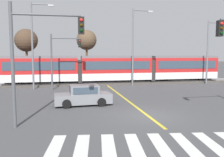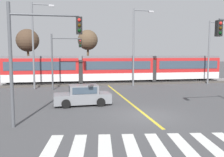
# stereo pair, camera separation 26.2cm
# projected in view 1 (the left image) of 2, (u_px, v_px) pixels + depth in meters

# --- Properties ---
(ground_plane) EXTENTS (200.00, 200.00, 0.00)m
(ground_plane) POSITION_uv_depth(u_px,v_px,m) (148.00, 116.00, 14.76)
(ground_plane) COLOR #474749
(track_bed) EXTENTS (120.00, 4.00, 0.18)m
(track_bed) POSITION_uv_depth(u_px,v_px,m) (105.00, 83.00, 30.92)
(track_bed) COLOR #4C4742
(track_bed) RESTS_ON ground
(rail_near) EXTENTS (120.00, 0.08, 0.10)m
(rail_near) POSITION_uv_depth(u_px,v_px,m) (106.00, 82.00, 30.21)
(rail_near) COLOR #939399
(rail_near) RESTS_ON track_bed
(rail_far) EXTENTS (120.00, 0.08, 0.10)m
(rail_far) POSITION_uv_depth(u_px,v_px,m) (104.00, 81.00, 31.61)
(rail_far) COLOR #939399
(rail_far) RESTS_ON track_bed
(light_rail_tram) EXTENTS (28.00, 2.64, 3.43)m
(light_rail_tram) POSITION_uv_depth(u_px,v_px,m) (116.00, 68.00, 31.00)
(light_rail_tram) COLOR silver
(light_rail_tram) RESTS_ON track_bed
(crosswalk_stripe_0) EXTENTS (0.92, 2.85, 0.01)m
(crosswalk_stripe_0) POSITION_uv_depth(u_px,v_px,m) (55.00, 147.00, 9.78)
(crosswalk_stripe_0) COLOR silver
(crosswalk_stripe_0) RESTS_ON ground
(crosswalk_stripe_1) EXTENTS (0.92, 2.85, 0.01)m
(crosswalk_stripe_1) POSITION_uv_depth(u_px,v_px,m) (82.00, 146.00, 9.85)
(crosswalk_stripe_1) COLOR silver
(crosswalk_stripe_1) RESTS_ON ground
(crosswalk_stripe_2) EXTENTS (0.92, 2.85, 0.01)m
(crosswalk_stripe_2) POSITION_uv_depth(u_px,v_px,m) (108.00, 146.00, 9.91)
(crosswalk_stripe_2) COLOR silver
(crosswalk_stripe_2) RESTS_ON ground
(crosswalk_stripe_3) EXTENTS (0.92, 2.85, 0.01)m
(crosswalk_stripe_3) POSITION_uv_depth(u_px,v_px,m) (134.00, 145.00, 9.98)
(crosswalk_stripe_3) COLOR silver
(crosswalk_stripe_3) RESTS_ON ground
(crosswalk_stripe_4) EXTENTS (0.92, 2.85, 0.01)m
(crosswalk_stripe_4) POSITION_uv_depth(u_px,v_px,m) (160.00, 144.00, 10.04)
(crosswalk_stripe_4) COLOR silver
(crosswalk_stripe_4) RESTS_ON ground
(crosswalk_stripe_5) EXTENTS (0.92, 2.85, 0.01)m
(crosswalk_stripe_5) POSITION_uv_depth(u_px,v_px,m) (185.00, 144.00, 10.11)
(crosswalk_stripe_5) COLOR silver
(crosswalk_stripe_5) RESTS_ON ground
(crosswalk_stripe_6) EXTENTS (0.92, 2.85, 0.01)m
(crosswalk_stripe_6) POSITION_uv_depth(u_px,v_px,m) (210.00, 143.00, 10.17)
(crosswalk_stripe_6) COLOR silver
(crosswalk_stripe_6) RESTS_ON ground
(lane_centre_line) EXTENTS (0.20, 17.32, 0.01)m
(lane_centre_line) POSITION_uv_depth(u_px,v_px,m) (125.00, 98.00, 20.52)
(lane_centre_line) COLOR gold
(lane_centre_line) RESTS_ON ground
(sedan_crossing) EXTENTS (4.30, 2.11, 1.52)m
(sedan_crossing) POSITION_uv_depth(u_px,v_px,m) (83.00, 96.00, 17.81)
(sedan_crossing) COLOR gray
(sedan_crossing) RESTS_ON ground
(traffic_light_far_left) EXTENTS (3.25, 0.38, 5.96)m
(traffic_light_far_left) POSITION_uv_depth(u_px,v_px,m) (62.00, 53.00, 25.29)
(traffic_light_far_left) COLOR #515459
(traffic_light_far_left) RESTS_ON ground
(traffic_light_near_left) EXTENTS (3.75, 0.38, 6.42)m
(traffic_light_near_left) POSITION_uv_depth(u_px,v_px,m) (37.00, 47.00, 12.18)
(traffic_light_near_left) COLOR #515459
(traffic_light_near_left) RESTS_ON ground
(street_lamp_west) EXTENTS (2.43, 0.28, 9.32)m
(street_lamp_west) POSITION_uv_depth(u_px,v_px,m) (34.00, 41.00, 25.49)
(street_lamp_west) COLOR slate
(street_lamp_west) RESTS_ON ground
(street_lamp_centre) EXTENTS (2.49, 0.28, 9.16)m
(street_lamp_centre) POSITION_uv_depth(u_px,v_px,m) (135.00, 43.00, 28.20)
(street_lamp_centre) COLOR slate
(street_lamp_centre) RESTS_ON ground
(street_lamp_east) EXTENTS (2.38, 0.28, 8.04)m
(street_lamp_east) POSITION_uv_depth(u_px,v_px,m) (209.00, 48.00, 30.48)
(street_lamp_east) COLOR slate
(street_lamp_east) RESTS_ON ground
(bare_tree_west) EXTENTS (3.23, 3.23, 7.40)m
(bare_tree_west) POSITION_uv_depth(u_px,v_px,m) (26.00, 41.00, 33.56)
(bare_tree_west) COLOR brown
(bare_tree_west) RESTS_ON ground
(bare_tree_east) EXTENTS (3.02, 3.02, 7.47)m
(bare_tree_east) POSITION_uv_depth(u_px,v_px,m) (87.00, 40.00, 35.55)
(bare_tree_east) COLOR brown
(bare_tree_east) RESTS_ON ground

